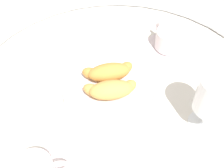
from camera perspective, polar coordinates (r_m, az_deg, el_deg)
The scene contains 8 objects.
ground_plane at distance 0.68m, azimuth 1.69°, elevation -2.32°, with size 2.20×2.20×0.00m, color silver.
table_chrome_rim at distance 0.67m, azimuth 1.72°, elevation -1.67°, with size 0.79×0.79×0.02m, color silver.
pastry_plate at distance 0.68m, azimuth 0.00°, elevation -1.09°, with size 0.23×0.23×0.02m.
croissant_large at distance 0.64m, azimuth 0.18°, elevation -1.10°, with size 0.13×0.08×0.04m.
croissant_small at distance 0.67m, azimuth -0.27°, elevation 2.46°, with size 0.13×0.08×0.04m.
coffee_cup_near at distance 0.79m, azimuth 11.71°, elevation 8.40°, with size 0.14×0.14×0.06m.
juice_glass_left at distance 0.59m, azimuth 20.36°, elevation -2.60°, with size 0.08×0.08×0.14m.
sugar_packet at distance 0.64m, azimuth -14.22°, elevation -8.06°, with size 0.05×0.03×0.01m, color white.
Camera 1 is at (-0.00, -0.43, 0.53)m, focal length 45.30 mm.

